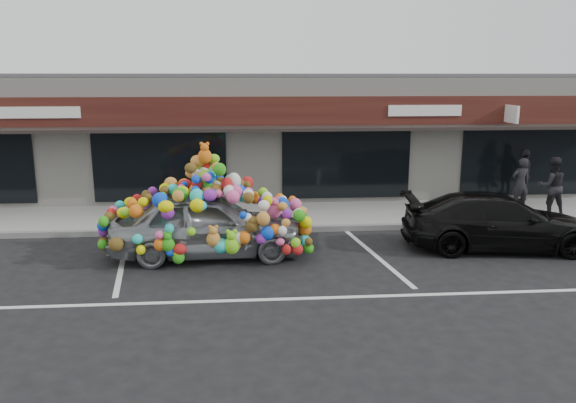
{
  "coord_description": "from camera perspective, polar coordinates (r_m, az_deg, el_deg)",
  "views": [
    {
      "loc": [
        -0.34,
        -12.49,
        4.25
      ],
      "look_at": [
        0.77,
        1.4,
        1.11
      ],
      "focal_mm": 35.0,
      "sensor_mm": 36.0,
      "label": 1
    }
  ],
  "objects": [
    {
      "name": "pedestrian_b",
      "position": [
        18.49,
        25.2,
        1.42
      ],
      "size": [
        0.91,
        0.74,
        1.75
      ],
      "primitive_type": "imported",
      "rotation": [
        0.0,
        0.0,
        3.04
      ],
      "color": "black",
      "rests_on": "sidewalk"
    },
    {
      "name": "shop_building",
      "position": [
        21.04,
        -3.64,
        6.97
      ],
      "size": [
        24.0,
        7.2,
        4.31
      ],
      "color": "silver",
      "rests_on": "ground"
    },
    {
      "name": "lane_line",
      "position": [
        11.29,
        7.85,
        -9.54
      ],
      "size": [
        14.0,
        0.12,
        0.01
      ],
      "primitive_type": "cube",
      "color": "silver",
      "rests_on": "ground"
    },
    {
      "name": "pedestrian_a",
      "position": [
        18.97,
        22.54,
        1.7
      ],
      "size": [
        0.63,
        0.45,
        1.61
      ],
      "primitive_type": "imported",
      "rotation": [
        0.0,
        0.0,
        3.26
      ],
      "color": "black",
      "rests_on": "sidewalk"
    },
    {
      "name": "parking_stripe_mid",
      "position": [
        13.75,
        8.91,
        -5.47
      ],
      "size": [
        0.73,
        4.37,
        0.01
      ],
      "primitive_type": "cube",
      "rotation": [
        0.0,
        0.0,
        0.14
      ],
      "color": "silver",
      "rests_on": "ground"
    },
    {
      "name": "pedestrian_c",
      "position": [
        19.78,
        22.8,
        2.4
      ],
      "size": [
        1.15,
        0.76,
        1.81
      ],
      "primitive_type": "imported",
      "rotation": [
        0.0,
        0.0,
        4.39
      ],
      "color": "#26242A",
      "rests_on": "sidewalk"
    },
    {
      "name": "sidewalk",
      "position": [
        17.02,
        -3.28,
        -1.54
      ],
      "size": [
        26.0,
        3.0,
        0.15
      ],
      "primitive_type": "cube",
      "color": "#989893",
      "rests_on": "ground"
    },
    {
      "name": "kerb",
      "position": [
        15.57,
        -3.15,
        -2.89
      ],
      "size": [
        26.0,
        0.18,
        0.16
      ],
      "primitive_type": "cube",
      "color": "slate",
      "rests_on": "ground"
    },
    {
      "name": "toy_car",
      "position": [
        13.48,
        -8.21,
        -1.57
      ],
      "size": [
        3.29,
        4.91,
        2.83
      ],
      "rotation": [
        0.0,
        0.0,
        1.6
      ],
      "color": "#94999D",
      "rests_on": "ground"
    },
    {
      "name": "ground",
      "position": [
        13.2,
        -2.87,
        -6.12
      ],
      "size": [
        90.0,
        90.0,
        0.0
      ],
      "primitive_type": "plane",
      "color": "black",
      "rests_on": "ground"
    },
    {
      "name": "black_sedan",
      "position": [
        14.95,
        20.63,
        -1.94
      ],
      "size": [
        2.49,
        4.94,
        1.38
      ],
      "primitive_type": "imported",
      "rotation": [
        0.0,
        0.0,
        1.45
      ],
      "color": "black",
      "rests_on": "ground"
    },
    {
      "name": "parking_stripe_left",
      "position": [
        13.69,
        -16.48,
        -5.93
      ],
      "size": [
        0.73,
        4.37,
        0.01
      ],
      "primitive_type": "cube",
      "rotation": [
        0.0,
        0.0,
        0.14
      ],
      "color": "silver",
      "rests_on": "ground"
    }
  ]
}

